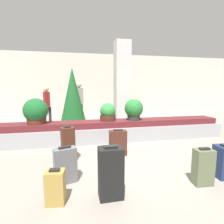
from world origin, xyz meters
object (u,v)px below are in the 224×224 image
object	(u,v)px
suitcase_1	(118,143)
decorated_tree	(73,97)
suitcase_0	(55,187)
suitcase_6	(111,173)
suitcase_4	(65,165)
potted_plant_0	(134,110)
suitcase_3	(203,167)
traveler_0	(79,99)
traveler_2	(47,103)
suitcase_5	(68,144)
traveler_1	(121,98)
pillar	(122,86)
potted_plant_2	(108,113)
potted_plant_1	(36,112)

from	to	relation	value
suitcase_1	decorated_tree	size ratio (longest dim) A/B	0.27
suitcase_0	suitcase_6	xyz separation A→B (m)	(0.74, -0.02, 0.14)
suitcase_4	potted_plant_0	bearing A→B (deg)	31.34
suitcase_3	suitcase_6	distance (m)	1.50
traveler_0	suitcase_0	bearing A→B (deg)	62.33
decorated_tree	suitcase_4	bearing A→B (deg)	-91.35
suitcase_6	traveler_2	size ratio (longest dim) A/B	0.48
suitcase_5	traveler_1	bearing A→B (deg)	45.79
pillar	suitcase_6	distance (m)	4.52
pillar	suitcase_0	xyz separation A→B (m)	(-2.00, -4.14, -1.37)
suitcase_3	potted_plant_2	bearing A→B (deg)	116.29
potted_plant_1	decorated_tree	world-z (taller)	decorated_tree
suitcase_1	suitcase_6	size ratio (longest dim) A/B	0.79
potted_plant_1	traveler_1	xyz separation A→B (m)	(3.04, 2.83, 0.16)
suitcase_0	traveler_0	distance (m)	5.14
traveler_2	suitcase_5	bearing A→B (deg)	-8.60
potted_plant_2	suitcase_3	bearing A→B (deg)	-68.18
suitcase_0	traveler_2	bearing A→B (deg)	107.02
suitcase_1	suitcase_6	world-z (taller)	suitcase_6
suitcase_4	traveler_2	xyz separation A→B (m)	(-0.94, 4.46, 0.64)
suitcase_5	suitcase_3	bearing A→B (deg)	-48.44
suitcase_6	traveler_1	xyz separation A→B (m)	(1.54, 5.45, 0.69)
suitcase_0	decorated_tree	distance (m)	4.16
suitcase_0	suitcase_5	distance (m)	1.37
pillar	suitcase_6	xyz separation A→B (m)	(-1.26, -4.16, -1.23)
potted_plant_1	traveler_2	size ratio (longest dim) A/B	0.42
traveler_2	suitcase_6	bearing A→B (deg)	-5.73
potted_plant_2	suitcase_4	bearing A→B (deg)	-116.80
potted_plant_1	potted_plant_2	xyz separation A→B (m)	(1.93, 0.03, -0.09)
traveler_1	suitcase_3	bearing A→B (deg)	7.10
potted_plant_0	potted_plant_1	bearing A→B (deg)	179.45
pillar	traveler_2	bearing A→B (deg)	163.94
potted_plant_1	decorated_tree	distance (m)	1.74
suitcase_5	traveler_2	size ratio (longest dim) A/B	0.48
pillar	potted_plant_2	bearing A→B (deg)	-118.44
suitcase_6	potted_plant_0	xyz separation A→B (m)	(1.21, 2.60, 0.52)
traveler_1	suitcase_4	bearing A→B (deg)	-16.25
traveler_1	decorated_tree	world-z (taller)	decorated_tree
pillar	traveler_1	distance (m)	1.43
suitcase_0	suitcase_5	world-z (taller)	suitcase_5
potted_plant_2	pillar	bearing A→B (deg)	61.56
potted_plant_0	potted_plant_1	xyz separation A→B (m)	(-2.70, 0.03, 0.01)
suitcase_0	suitcase_4	world-z (taller)	suitcase_4
suitcase_0	suitcase_3	bearing A→B (deg)	7.70
suitcase_1	traveler_0	bearing A→B (deg)	107.49
potted_plant_2	decorated_tree	distance (m)	1.76
suitcase_3	suitcase_6	xyz separation A→B (m)	(-1.50, -0.03, 0.07)
potted_plant_0	suitcase_5	bearing A→B (deg)	-146.28
pillar	suitcase_1	distance (m)	3.08
suitcase_4	traveler_1	bearing A→B (deg)	49.00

